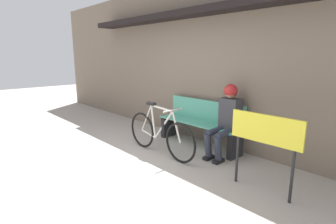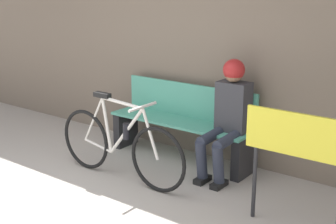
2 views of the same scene
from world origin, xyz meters
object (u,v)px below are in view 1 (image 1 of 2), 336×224
object	(u,v)px
park_bench_near	(200,124)
signboard	(265,135)
person_seated	(227,116)
bicycle	(160,134)

from	to	relation	value
park_bench_near	signboard	xyz separation A→B (m)	(1.70, -0.79, 0.34)
park_bench_near	signboard	size ratio (longest dim) A/B	1.74
park_bench_near	person_seated	size ratio (longest dim) A/B	1.41
bicycle	signboard	size ratio (longest dim) A/B	1.66
person_seated	signboard	size ratio (longest dim) A/B	1.24
bicycle	signboard	distance (m)	1.91
bicycle	person_seated	world-z (taller)	person_seated
person_seated	signboard	bearing A→B (deg)	-32.97
park_bench_near	bicycle	bearing A→B (deg)	-100.73
park_bench_near	person_seated	distance (m)	0.75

